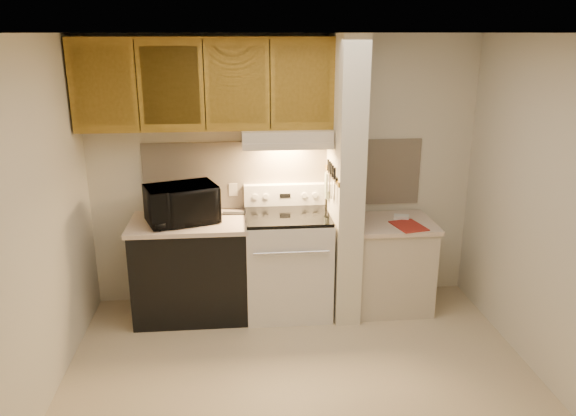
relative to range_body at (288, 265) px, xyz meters
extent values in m
plane|color=beige|center=(0.00, -1.16, -0.46)|extent=(3.60, 3.60, 0.00)
plane|color=white|center=(0.00, -1.16, 2.04)|extent=(3.60, 3.60, 0.00)
cube|color=beige|center=(0.00, 0.34, 0.79)|extent=(3.60, 2.50, 0.02)
cube|color=beige|center=(-1.80, -1.16, 0.79)|extent=(0.02, 3.00, 2.50)
cube|color=beige|center=(1.80, -1.16, 0.79)|extent=(0.02, 3.00, 2.50)
cube|color=beige|center=(0.00, 0.33, 0.78)|extent=(2.60, 0.02, 0.63)
cube|color=silver|center=(0.00, 0.00, 0.00)|extent=(0.76, 0.65, 0.92)
cube|color=black|center=(0.00, -0.32, 0.04)|extent=(0.50, 0.01, 0.30)
cylinder|color=silver|center=(0.00, -0.35, 0.26)|extent=(0.65, 0.02, 0.02)
cube|color=black|center=(0.00, 0.00, 0.48)|extent=(0.74, 0.64, 0.03)
cube|color=silver|center=(0.00, 0.28, 0.59)|extent=(0.76, 0.08, 0.20)
cube|color=black|center=(0.00, 0.24, 0.59)|extent=(0.10, 0.01, 0.04)
cylinder|color=silver|center=(-0.28, 0.24, 0.59)|extent=(0.05, 0.02, 0.05)
cylinder|color=silver|center=(-0.18, 0.24, 0.59)|extent=(0.05, 0.02, 0.05)
cylinder|color=silver|center=(0.18, 0.24, 0.59)|extent=(0.05, 0.02, 0.05)
cylinder|color=silver|center=(0.28, 0.24, 0.59)|extent=(0.05, 0.02, 0.05)
cube|color=black|center=(-0.88, 0.01, -0.03)|extent=(1.00, 0.63, 0.87)
cube|color=beige|center=(-0.88, 0.01, 0.43)|extent=(1.04, 0.67, 0.04)
cube|color=black|center=(-0.48, 0.17, 0.46)|extent=(0.21, 0.08, 0.01)
cylinder|color=#2F6C6A|center=(-0.94, 0.23, 0.50)|extent=(0.11, 0.11, 0.09)
cube|color=beige|center=(-0.48, 0.32, 0.64)|extent=(0.08, 0.01, 0.12)
imported|color=black|center=(-0.93, -0.01, 0.61)|extent=(0.69, 0.58, 0.33)
cube|color=beige|center=(0.51, -0.01, 0.79)|extent=(0.22, 0.70, 2.50)
cube|color=olive|center=(0.39, -0.01, 0.84)|extent=(0.01, 0.70, 0.04)
cube|color=black|center=(0.39, -0.06, 0.86)|extent=(0.02, 0.42, 0.04)
cube|color=silver|center=(0.38, -0.22, 0.76)|extent=(0.01, 0.03, 0.16)
cylinder|color=black|center=(0.38, -0.22, 0.91)|extent=(0.02, 0.02, 0.10)
cube|color=silver|center=(0.38, -0.12, 0.75)|extent=(0.01, 0.04, 0.18)
cylinder|color=black|center=(0.38, -0.14, 0.91)|extent=(0.02, 0.02, 0.10)
cube|color=silver|center=(0.38, -0.07, 0.74)|extent=(0.01, 0.04, 0.20)
cylinder|color=black|center=(0.38, -0.05, 0.91)|extent=(0.02, 0.02, 0.10)
cube|color=silver|center=(0.38, 0.04, 0.76)|extent=(0.01, 0.04, 0.16)
cylinder|color=black|center=(0.38, 0.02, 0.91)|extent=(0.02, 0.02, 0.10)
cube|color=silver|center=(0.38, 0.10, 0.75)|extent=(0.01, 0.04, 0.18)
cylinder|color=black|center=(0.38, 0.10, 0.91)|extent=(0.02, 0.02, 0.10)
cube|color=gray|center=(0.38, 0.17, 0.70)|extent=(0.03, 0.10, 0.23)
cube|color=beige|center=(0.97, -0.01, -0.06)|extent=(0.70, 0.60, 0.81)
cube|color=beige|center=(0.97, -0.01, 0.37)|extent=(0.74, 0.64, 0.04)
cube|color=maroon|center=(1.07, -0.16, 0.40)|extent=(0.30, 0.37, 0.01)
cube|color=white|center=(1.06, 0.05, 0.41)|extent=(0.16, 0.13, 0.04)
cube|color=beige|center=(0.00, 0.12, 1.17)|extent=(0.78, 0.44, 0.15)
cube|color=beige|center=(0.00, -0.08, 1.12)|extent=(0.78, 0.04, 0.06)
cube|color=olive|center=(-0.69, 0.17, 1.62)|extent=(2.18, 0.33, 0.77)
cube|color=olive|center=(-1.51, 0.01, 1.62)|extent=(0.46, 0.01, 0.63)
cube|color=black|center=(-1.23, 0.01, 1.62)|extent=(0.01, 0.01, 0.73)
cube|color=olive|center=(-0.96, 0.01, 1.62)|extent=(0.46, 0.01, 0.63)
cube|color=black|center=(-0.69, 0.01, 1.62)|extent=(0.01, 0.01, 0.73)
cube|color=olive|center=(-0.42, 0.01, 1.62)|extent=(0.46, 0.01, 0.63)
cube|color=black|center=(-0.14, 0.01, 1.62)|extent=(0.01, 0.01, 0.73)
cube|color=olive|center=(0.13, 0.01, 1.62)|extent=(0.46, 0.01, 0.63)
camera|label=1|loc=(-0.45, -4.75, 2.05)|focal=35.00mm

